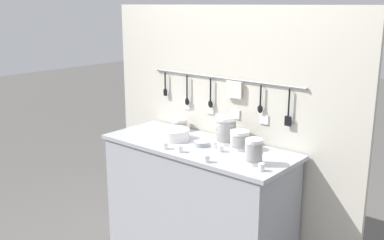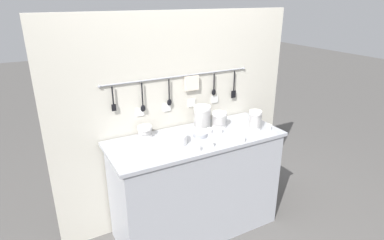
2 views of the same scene
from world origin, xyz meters
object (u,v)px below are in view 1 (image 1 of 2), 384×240
(cup_by_caddy, at_px, (214,144))
(cup_mid_row, at_px, (207,159))
(cup_back_right, at_px, (220,148))
(bowl_stack_wide_centre, at_px, (239,140))
(plate_stack, at_px, (174,134))
(bowl_stack_back_corner, at_px, (180,124))
(steel_mixing_bowl, at_px, (202,144))
(cup_front_right, at_px, (261,167))
(cup_edge_near, at_px, (180,149))
(cup_edge_far, at_px, (165,146))
(bowl_stack_tall_left, at_px, (226,130))
(bowl_stack_nested_right, at_px, (254,152))

(cup_by_caddy, distance_m, cup_mid_row, 0.32)
(cup_by_caddy, height_order, cup_back_right, same)
(bowl_stack_wide_centre, relative_size, plate_stack, 0.59)
(bowl_stack_wide_centre, relative_size, cup_mid_row, 2.77)
(bowl_stack_back_corner, relative_size, steel_mixing_bowl, 0.98)
(bowl_stack_back_corner, height_order, plate_stack, bowl_stack_back_corner)
(plate_stack, height_order, cup_by_caddy, plate_stack)
(cup_front_right, distance_m, cup_edge_near, 0.64)
(cup_edge_far, distance_m, cup_front_right, 0.76)
(plate_stack, distance_m, cup_edge_far, 0.25)
(steel_mixing_bowl, relative_size, cup_edge_near, 2.42)
(cup_by_caddy, distance_m, cup_front_right, 0.54)
(bowl_stack_tall_left, bearing_deg, bowl_stack_back_corner, 172.39)
(bowl_stack_nested_right, distance_m, cup_front_right, 0.14)
(plate_stack, relative_size, cup_front_right, 4.67)
(bowl_stack_back_corner, bearing_deg, bowl_stack_tall_left, -7.61)
(bowl_stack_tall_left, relative_size, cup_back_right, 4.19)
(cup_by_caddy, bearing_deg, cup_front_right, -19.97)
(cup_by_caddy, height_order, cup_edge_near, same)
(cup_edge_near, bearing_deg, cup_back_right, 43.03)
(bowl_stack_back_corner, distance_m, plate_stack, 0.28)
(bowl_stack_nested_right, relative_size, cup_by_caddy, 3.46)
(cup_front_right, bearing_deg, plate_stack, 169.94)
(cup_edge_near, bearing_deg, cup_by_caddy, 62.10)
(cup_by_caddy, relative_size, cup_front_right, 1.00)
(bowl_stack_back_corner, height_order, steel_mixing_bowl, bowl_stack_back_corner)
(cup_front_right, bearing_deg, cup_edge_far, -175.13)
(steel_mixing_bowl, distance_m, cup_edge_near, 0.22)
(cup_front_right, bearing_deg, bowl_stack_tall_left, 147.84)
(bowl_stack_wide_centre, bearing_deg, cup_by_caddy, -150.09)
(bowl_stack_wide_centre, height_order, cup_edge_near, bowl_stack_wide_centre)
(bowl_stack_back_corner, xyz_separation_m, bowl_stack_nested_right, (0.92, -0.31, 0.04))
(cup_mid_row, bearing_deg, cup_by_caddy, 117.86)
(bowl_stack_nested_right, height_order, bowl_stack_wide_centre, bowl_stack_nested_right)
(bowl_stack_back_corner, height_order, bowl_stack_tall_left, bowl_stack_tall_left)
(cup_back_right, bearing_deg, plate_stack, 178.48)
(plate_stack, bearing_deg, steel_mixing_bowl, 2.03)
(plate_stack, relative_size, cup_edge_near, 4.67)
(cup_back_right, height_order, cup_front_right, same)
(bowl_stack_back_corner, bearing_deg, cup_by_caddy, -21.44)
(cup_mid_row, relative_size, cup_edge_far, 1.00)
(bowl_stack_wide_centre, height_order, steel_mixing_bowl, bowl_stack_wide_centre)
(steel_mixing_bowl, xyz_separation_m, cup_edge_near, (-0.02, -0.22, 0.01))
(bowl_stack_tall_left, xyz_separation_m, cup_back_right, (0.08, -0.17, -0.08))
(cup_front_right, bearing_deg, bowl_stack_wide_centre, 141.99)
(bowl_stack_nested_right, height_order, cup_edge_near, bowl_stack_nested_right)
(cup_mid_row, bearing_deg, bowl_stack_tall_left, 109.31)
(bowl_stack_back_corner, bearing_deg, cup_mid_row, -36.01)
(cup_front_right, xyz_separation_m, cup_edge_near, (-0.63, -0.05, 0.00))
(steel_mixing_bowl, xyz_separation_m, cup_by_caddy, (0.10, 0.02, 0.01))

